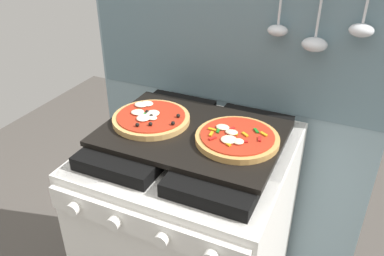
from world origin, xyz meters
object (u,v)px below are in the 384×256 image
object	(u,v)px
stove	(192,242)
pizza_right	(237,138)
pizza_left	(150,118)
baking_tray	(192,133)

from	to	relation	value
stove	pizza_right	world-z (taller)	pizza_right
pizza_left	pizza_right	distance (m)	0.28
baking_tray	pizza_left	size ratio (longest dim) A/B	2.23
baking_tray	pizza_right	size ratio (longest dim) A/B	2.23
stove	pizza_right	xyz separation A→B (m)	(0.14, 0.00, 0.48)
stove	baking_tray	distance (m)	0.46
pizza_right	stove	bearing A→B (deg)	-179.63
baking_tray	pizza_left	bearing A→B (deg)	-179.40
baking_tray	pizza_right	world-z (taller)	pizza_right
stove	pizza_left	distance (m)	0.50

